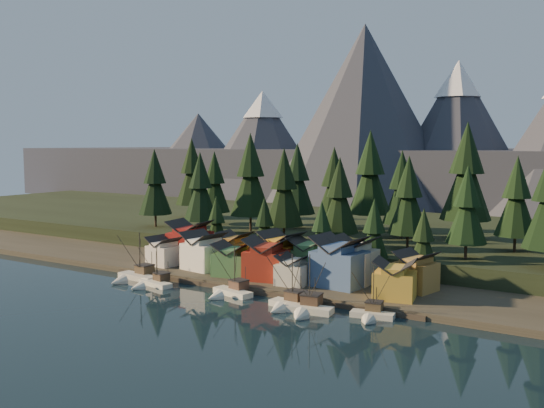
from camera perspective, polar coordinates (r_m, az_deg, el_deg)
The scene contains 44 objects.
ground at distance 123.89m, azimuth -6.14°, elevation -9.79°, with size 500.00×500.00×0.00m, color black.
shore_strip at distance 156.17m, azimuth 3.02°, elevation -6.23°, with size 400.00×50.00×1.50m, color #322F24.
hillside at distance 200.27m, azimuth 10.01°, elevation -3.00°, with size 420.00×100.00×6.00m, color black.
dock at distance 136.67m, azimuth -1.82°, elevation -8.07°, with size 80.00×4.00×1.00m, color #443C31.
mountain_ridge at distance 317.10m, azimuth 17.83°, elevation 4.18°, with size 560.00×190.00×90.00m.
boat_0 at distance 151.08m, azimuth -12.89°, elevation -6.15°, with size 11.89×12.75×12.80m.
boat_1 at distance 144.03m, azimuth -11.30°, elevation -6.86°, with size 10.13×10.69×10.68m.
boat_3 at distance 133.04m, azimuth -4.09°, elevation -7.69°, with size 10.52×11.05×11.83m.
boat_4 at distance 122.87m, azimuth 1.47°, elevation -8.70°, with size 9.48×10.14×12.19m.
boat_5 at distance 119.28m, azimuth 3.27°, elevation -9.10°, with size 10.24×10.91×12.83m.
boat_6 at distance 117.47m, azimuth 9.34°, elevation -9.64°, with size 8.85×9.37×10.68m.
house_front_0 at distance 160.27m, azimuth -10.14°, elevation -4.31°, with size 8.14×7.78×7.42m.
house_front_1 at distance 153.55m, azimuth -6.45°, elevation -4.29°, with size 10.31×10.00×9.45m.
house_front_2 at distance 146.09m, azimuth -3.75°, elevation -5.11°, with size 9.55×9.60×7.91m.
house_front_3 at distance 141.53m, azimuth -0.49°, elevation -5.06°, with size 11.33×10.99×9.72m.
house_front_4 at distance 136.47m, azimuth 2.01°, elevation -6.12°, with size 7.04×7.54×6.80m.
house_front_5 at distance 135.45m, azimuth 6.37°, elevation -5.24°, with size 11.45×10.57×11.21m.
house_front_6 at distance 126.60m, azimuth 11.48°, elevation -6.86°, with size 9.42×9.08×8.06m.
house_back_0 at distance 165.04m, azimuth -7.73°, elevation -3.35°, with size 11.24×10.91×10.86m.
house_back_1 at distance 158.48m, azimuth -3.53°, elevation -4.11°, with size 8.16×8.25×8.62m.
house_back_2 at distance 149.30m, azimuth 0.90°, elevation -4.42°, with size 10.41×9.73×10.06m.
house_back_3 at distance 145.36m, azimuth 3.52°, elevation -4.83°, with size 10.28×9.39×9.45m.
house_back_4 at distance 139.98m, azimuth 7.69°, elevation -5.08°, with size 9.56×9.18×10.38m.
house_back_5 at distance 134.29m, azimuth 13.41°, elevation -6.07°, with size 9.16×9.23×8.54m.
tree_hill_0 at distance 199.76m, azimuth -10.96°, elevation 1.83°, with size 10.90×10.90×25.39m.
tree_hill_1 at distance 204.22m, azimuth -5.42°, elevation 1.86°, with size 10.53×10.53×24.54m.
tree_hill_2 at distance 182.37m, azimuth -6.76°, elevation 1.40°, with size 10.57×10.57×24.62m.
tree_hill_3 at distance 185.86m, azimuth -2.04°, elevation 2.50°, with size 13.05×13.05×30.40m.
tree_hill_4 at distance 194.46m, azimuth 2.40°, elevation 2.13°, with size 11.71×11.71×27.28m.
tree_hill_5 at distance 167.95m, azimuth 1.14°, elevation 1.31°, with size 11.11×11.11×25.88m.
tree_hill_6 at distance 177.26m, azimuth 5.86°, elevation 1.56°, with size 11.23×11.23×26.17m.
tree_hill_7 at distance 157.77m, azimuth 6.38°, elevation 0.55°, with size 10.16×10.16×23.67m.
tree_hill_8 at distance 176.68m, azimuth 12.11°, elevation 1.28°, with size 10.83×10.83×25.23m.
tree_hill_9 at distance 158.09m, azimuth 12.72°, elevation 0.54°, with size 10.34×10.34×24.09m.
tree_hill_10 at distance 179.34m, azimuth 17.83°, elevation 2.61°, with size 14.28×14.28×33.25m.
tree_hill_11 at distance 148.83m, azimuth 17.88°, elevation -0.33°, with size 9.51×9.51×22.16m.
tree_hill_12 at distance 162.66m, azimuth 22.02°, elevation 0.41°, with size 10.36×10.36×24.14m.
tree_hill_15 at distance 190.87m, azimuth 9.21°, elevation 2.66°, with size 13.43×13.43×31.29m.
tree_hill_16 at distance 223.09m, azimuth -7.54°, elevation 2.80°, with size 12.47×12.47×29.05m.
tree_shore_0 at distance 169.62m, azimuth -5.26°, elevation -1.83°, with size 7.35×7.35×17.12m.
tree_shore_1 at distance 160.46m, azimuth -0.71°, elevation -2.14°, with size 7.55×7.55×17.59m.
tree_shore_2 at distance 152.04m, azimuth 4.69°, elevation -2.65°, with size 7.46×7.46×17.38m.
tree_shore_3 at distance 146.10m, azimuth 9.58°, elevation -2.76°, with size 8.04×8.04×18.73m.
tree_shore_4 at distance 142.15m, azimuth 14.05°, elevation -3.47°, with size 7.30×7.30×17.01m.
Camera 1 is at (74.12, -93.61, 33.08)m, focal length 40.00 mm.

